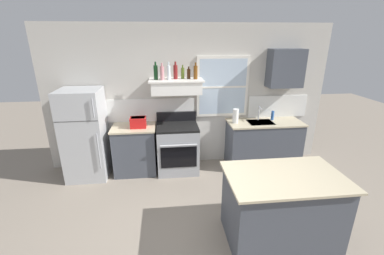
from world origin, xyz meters
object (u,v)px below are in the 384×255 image
stove_range (178,148)px  bottle_olive_oil_square (183,73)px  toaster (138,122)px  bottle_rose_pink (162,73)px  dish_soap_bottle (273,115)px  refrigerator (85,135)px  bottle_amber_wine (196,72)px  bottle_red_label_wine (175,72)px  paper_towel_roll (236,116)px  kitchen_island (281,207)px  bottle_dark_green_wine (156,72)px  bottle_clear_tall (169,72)px  bottle_brown_stout (189,74)px

stove_range → bottle_olive_oil_square: bearing=50.1°
bottle_olive_oil_square → toaster: bearing=-168.6°
stove_range → bottle_rose_pink: bottle_rose_pink is taller
dish_soap_bottle → stove_range: bearing=-175.8°
refrigerator → bottle_amber_wine: bearing=2.9°
bottle_red_label_wine → dish_soap_bottle: bearing=0.0°
bottle_amber_wine → bottle_rose_pink: bearing=-177.6°
stove_range → paper_towel_roll: size_ratio=4.04×
bottle_amber_wine → kitchen_island: bottle_amber_wine is taller
bottle_dark_green_wine → stove_range: bearing=-16.8°
bottle_dark_green_wine → paper_towel_roll: (1.46, -0.07, -0.83)m
bottle_rose_pink → dish_soap_bottle: bearing=2.3°
dish_soap_bottle → bottle_red_label_wine: bearing=-180.0°
bottle_dark_green_wine → bottle_clear_tall: bottle_dark_green_wine is taller
bottle_brown_stout → dish_soap_bottle: 1.85m
refrigerator → bottle_brown_stout: 2.14m
toaster → refrigerator: bearing=-179.7°
bottle_rose_pink → paper_towel_roll: 1.58m
toaster → bottle_amber_wine: bearing=5.2°
bottle_dark_green_wine → bottle_olive_oil_square: bearing=5.1°
bottle_amber_wine → stove_range: bearing=-167.4°
bottle_olive_oil_square → bottle_amber_wine: bottle_amber_wine is taller
bottle_dark_green_wine → bottle_brown_stout: (0.58, 0.02, -0.04)m
bottle_dark_green_wine → dish_soap_bottle: 2.40m
bottle_amber_wine → bottle_dark_green_wine: bearing=177.7°
stove_range → bottle_rose_pink: 1.42m
refrigerator → toaster: (0.95, 0.01, 0.20)m
stove_range → kitchen_island: size_ratio=0.78×
bottle_clear_tall → paper_towel_roll: bottle_clear_tall is taller
bottle_clear_tall → bottle_amber_wine: (0.47, 0.02, -0.01)m
bottle_olive_oil_square → bottle_amber_wine: size_ratio=0.84×
bottle_clear_tall → bottle_olive_oil_square: size_ratio=1.26×
bottle_brown_stout → bottle_amber_wine: (0.12, -0.05, 0.03)m
toaster → bottle_olive_oil_square: (0.82, 0.17, 0.84)m
bottle_olive_oil_square → paper_towel_roll: 1.27m
bottle_red_label_wine → dish_soap_bottle: (1.88, 0.00, -0.87)m
bottle_amber_wine → bottle_olive_oil_square: bearing=162.3°
bottle_olive_oil_square → bottle_brown_stout: 0.11m
bottle_brown_stout → paper_towel_roll: bearing=-5.7°
bottle_clear_tall → dish_soap_bottle: size_ratio=1.69×
bottle_dark_green_wine → kitchen_island: 2.92m
dish_soap_bottle → paper_towel_roll: bearing=-172.6°
bottle_olive_oil_square → bottle_brown_stout: (0.11, -0.02, -0.01)m
bottle_clear_tall → stove_range: bearing=-24.7°
bottle_dark_green_wine → bottle_olive_oil_square: (0.47, 0.04, -0.03)m
stove_range → bottle_brown_stout: 1.40m
bottle_brown_stout → stove_range: bearing=-151.5°
bottle_rose_pink → bottle_red_label_wine: bearing=19.7°
refrigerator → paper_towel_roll: bearing=1.3°
stove_range → bottle_red_label_wine: bottle_red_label_wine is taller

